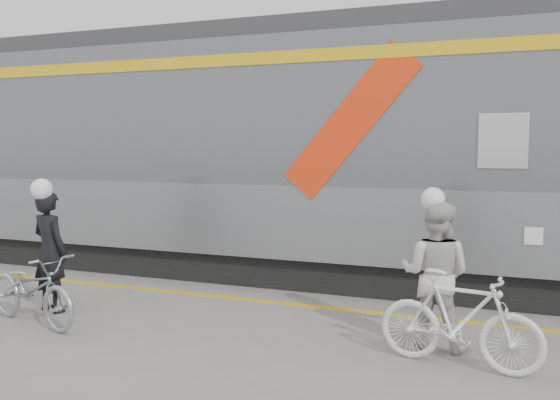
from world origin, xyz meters
The scene contains 9 objects.
ground centered at (0.00, 0.00, 0.00)m, with size 90.00×90.00×0.00m, color slate.
train centered at (1.75, 4.19, 2.05)m, with size 24.00×3.17×4.10m.
safety_strip centered at (0.00, 2.15, 0.00)m, with size 24.00×0.12×0.01m, color gold.
man centered at (-3.58, 0.71, 0.80)m, with size 0.59×0.38×1.61m, color black.
bicycle_left centered at (-3.38, 0.16, 0.44)m, with size 0.59×1.68×0.89m, color #9FA2A6.
woman centered at (1.31, 1.11, 0.80)m, with size 0.78×0.61×1.60m, color beige.
bicycle_right centered at (1.61, 0.56, 0.48)m, with size 0.46×1.61×0.97m, color silver.
helmet_man centered at (-3.58, 0.71, 1.75)m, with size 0.28×0.28×0.28m, color white.
helmet_woman centered at (1.31, 1.11, 1.73)m, with size 0.26×0.26×0.26m, color white.
Camera 1 is at (2.01, -5.38, 2.20)m, focal length 38.00 mm.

